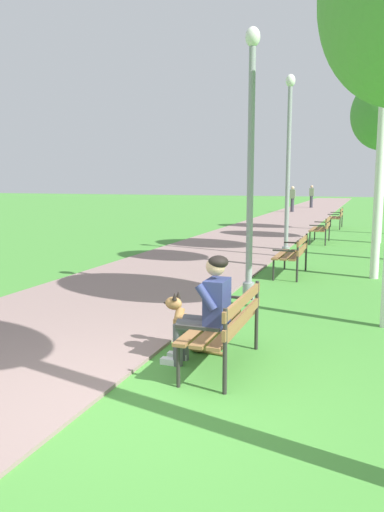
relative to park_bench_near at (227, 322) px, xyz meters
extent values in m
plane|color=#478E38|center=(-0.54, -1.29, -0.51)|extent=(120.00, 120.00, 0.00)
cube|color=gray|center=(-2.72, 22.71, -0.49)|extent=(3.66, 60.00, 0.04)
cube|color=olive|center=(-0.27, 0.00, -0.06)|extent=(0.14, 1.50, 0.04)
cube|color=olive|center=(-0.10, 0.00, -0.06)|extent=(0.14, 1.50, 0.04)
cube|color=olive|center=(0.08, 0.00, -0.06)|extent=(0.14, 1.50, 0.04)
cube|color=olive|center=(0.18, 0.00, 0.08)|extent=(0.04, 1.50, 0.11)
cube|color=olive|center=(0.18, 0.00, 0.26)|extent=(0.04, 1.50, 0.11)
cylinder|color=#2D2B28|center=(-0.30, 0.69, -0.29)|extent=(0.04, 0.04, 0.45)
cylinder|color=#2D2B28|center=(0.18, 0.69, -0.09)|extent=(0.04, 0.04, 0.85)
cube|color=#2D2B28|center=(-0.10, 0.69, 0.12)|extent=(0.45, 0.04, 0.03)
cylinder|color=#2D2B28|center=(-0.30, -0.69, -0.29)|extent=(0.04, 0.04, 0.45)
cylinder|color=#2D2B28|center=(0.18, -0.69, -0.09)|extent=(0.04, 0.04, 0.85)
cube|color=#2D2B28|center=(-0.10, -0.69, 0.12)|extent=(0.45, 0.04, 0.03)
cube|color=olive|center=(-0.40, 5.68, -0.06)|extent=(0.14, 1.50, 0.04)
cube|color=olive|center=(-0.22, 5.68, -0.06)|extent=(0.14, 1.50, 0.04)
cube|color=olive|center=(-0.05, 5.68, -0.06)|extent=(0.14, 1.50, 0.04)
cube|color=olive|center=(0.06, 5.68, 0.08)|extent=(0.04, 1.50, 0.11)
cube|color=olive|center=(0.06, 5.68, 0.26)|extent=(0.04, 1.50, 0.11)
cylinder|color=#2D2B28|center=(-0.42, 6.37, -0.29)|extent=(0.04, 0.04, 0.45)
cylinder|color=#2D2B28|center=(0.06, 6.37, -0.09)|extent=(0.04, 0.04, 0.85)
cube|color=#2D2B28|center=(-0.22, 6.37, 0.12)|extent=(0.45, 0.04, 0.03)
cylinder|color=#2D2B28|center=(-0.42, 4.99, -0.29)|extent=(0.04, 0.04, 0.45)
cylinder|color=#2D2B28|center=(0.06, 4.99, -0.09)|extent=(0.04, 0.04, 0.85)
cube|color=#2D2B28|center=(-0.22, 4.99, 0.12)|extent=(0.45, 0.04, 0.03)
cube|color=olive|center=(-0.38, 11.71, -0.06)|extent=(0.14, 1.50, 0.04)
cube|color=olive|center=(-0.21, 11.71, -0.06)|extent=(0.14, 1.50, 0.04)
cube|color=olive|center=(-0.03, 11.71, -0.06)|extent=(0.14, 1.50, 0.04)
cube|color=olive|center=(0.07, 11.71, 0.08)|extent=(0.04, 1.50, 0.11)
cube|color=olive|center=(0.07, 11.71, 0.26)|extent=(0.04, 1.50, 0.11)
cylinder|color=#2D2B28|center=(-0.41, 12.40, -0.29)|extent=(0.04, 0.04, 0.45)
cylinder|color=#2D2B28|center=(0.07, 12.40, -0.09)|extent=(0.04, 0.04, 0.85)
cube|color=#2D2B28|center=(-0.21, 12.40, 0.12)|extent=(0.45, 0.04, 0.03)
cylinder|color=#2D2B28|center=(-0.41, 11.02, -0.29)|extent=(0.04, 0.04, 0.45)
cylinder|color=#2D2B28|center=(0.07, 11.02, -0.09)|extent=(0.04, 0.04, 0.85)
cube|color=#2D2B28|center=(-0.21, 11.02, 0.12)|extent=(0.45, 0.04, 0.03)
cube|color=olive|center=(-0.29, 17.13, -0.06)|extent=(0.14, 1.50, 0.04)
cube|color=olive|center=(-0.11, 17.13, -0.06)|extent=(0.14, 1.50, 0.04)
cube|color=olive|center=(0.06, 17.13, -0.06)|extent=(0.14, 1.50, 0.04)
cube|color=olive|center=(0.17, 17.13, 0.08)|extent=(0.04, 1.50, 0.11)
cube|color=olive|center=(0.17, 17.13, 0.26)|extent=(0.04, 1.50, 0.11)
cylinder|color=#2D2B28|center=(-0.31, 17.82, -0.29)|extent=(0.04, 0.04, 0.45)
cylinder|color=#2D2B28|center=(0.17, 17.82, -0.09)|extent=(0.04, 0.04, 0.85)
cube|color=#2D2B28|center=(-0.11, 17.82, 0.12)|extent=(0.45, 0.04, 0.03)
cylinder|color=#2D2B28|center=(-0.31, 16.44, -0.29)|extent=(0.04, 0.04, 0.45)
cylinder|color=#2D2B28|center=(0.17, 16.44, -0.09)|extent=(0.04, 0.04, 0.85)
cube|color=#2D2B28|center=(-0.11, 16.44, 0.12)|extent=(0.45, 0.04, 0.03)
cylinder|color=#4C4C51|center=(-0.31, 0.06, -0.04)|extent=(0.42, 0.14, 0.14)
cylinder|color=#4C4C51|center=(-0.52, 0.06, -0.28)|extent=(0.11, 0.11, 0.47)
cube|color=silver|center=(-0.60, 0.06, -0.48)|extent=(0.24, 0.09, 0.07)
cylinder|color=#4C4C51|center=(-0.31, -0.14, -0.04)|extent=(0.42, 0.14, 0.14)
cylinder|color=#4C4C51|center=(-0.52, -0.14, -0.28)|extent=(0.11, 0.11, 0.47)
cube|color=silver|center=(-0.60, -0.14, -0.48)|extent=(0.24, 0.09, 0.07)
cube|color=navy|center=(-0.10, -0.04, 0.22)|extent=(0.22, 0.36, 0.52)
cylinder|color=navy|center=(-0.16, 0.16, 0.32)|extent=(0.25, 0.09, 0.30)
cylinder|color=navy|center=(-0.16, -0.24, 0.32)|extent=(0.25, 0.09, 0.30)
sphere|color=tan|center=(-0.12, -0.04, 0.62)|extent=(0.21, 0.21, 0.21)
ellipsoid|color=black|center=(-0.09, -0.04, 0.67)|extent=(0.22, 0.23, 0.14)
ellipsoid|color=#B27F47|center=(-0.45, 0.36, -0.35)|extent=(0.40, 0.33, 0.32)
ellipsoid|color=#B27F47|center=(-0.60, 0.38, -0.23)|extent=(0.53, 0.29, 0.48)
ellipsoid|color=black|center=(-0.55, 0.37, -0.19)|extent=(0.38, 0.24, 0.27)
cylinder|color=#B27F47|center=(-0.72, 0.46, -0.32)|extent=(0.06, 0.06, 0.38)
cylinder|color=#B27F47|center=(-0.74, 0.34, -0.32)|extent=(0.06, 0.06, 0.38)
cylinder|color=#B27F47|center=(-0.71, 0.40, -0.08)|extent=(0.13, 0.18, 0.19)
ellipsoid|color=#B27F47|center=(-0.79, 0.41, 0.05)|extent=(0.24, 0.17, 0.16)
cone|color=black|center=(-0.89, 0.42, 0.04)|extent=(0.11, 0.10, 0.09)
cone|color=black|center=(-0.74, 0.45, 0.15)|extent=(0.06, 0.06, 0.09)
cone|color=black|center=(-0.76, 0.36, 0.15)|extent=(0.06, 0.06, 0.09)
cylinder|color=#B27F47|center=(-0.25, 0.33, -0.49)|extent=(0.28, 0.08, 0.04)
cylinder|color=gray|center=(-0.52, 3.20, -0.36)|extent=(0.20, 0.20, 0.30)
cylinder|color=gray|center=(-0.52, 3.20, 1.59)|extent=(0.11, 0.11, 4.20)
ellipsoid|color=silver|center=(-0.52, 3.20, 3.81)|extent=(0.24, 0.24, 0.32)
cylinder|color=gray|center=(-0.69, 8.13, -0.36)|extent=(0.20, 0.20, 0.30)
cylinder|color=gray|center=(-0.69, 8.13, 1.69)|extent=(0.11, 0.11, 4.40)
ellipsoid|color=silver|center=(-0.69, 8.13, 4.01)|extent=(0.24, 0.24, 0.32)
cylinder|color=silver|center=(1.52, 5.93, 1.82)|extent=(0.17, 0.17, 4.67)
cylinder|color=silver|center=(1.62, 12.38, 1.20)|extent=(0.22, 0.22, 3.43)
cylinder|color=#383842|center=(-3.41, 27.00, -0.07)|extent=(0.22, 0.22, 0.88)
cube|color=#6B7F5B|center=(-3.41, 27.00, 0.65)|extent=(0.32, 0.20, 0.56)
sphere|color=beige|center=(-3.41, 27.00, 1.04)|extent=(0.20, 0.20, 0.20)
cylinder|color=#383842|center=(-2.86, 32.45, -0.07)|extent=(0.22, 0.22, 0.88)
cube|color=#6B7F5B|center=(-2.86, 32.45, 0.65)|extent=(0.32, 0.20, 0.56)
sphere|color=tan|center=(-2.86, 32.45, 1.04)|extent=(0.20, 0.20, 0.20)
camera|label=1|loc=(1.45, -5.14, 1.54)|focal=35.39mm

